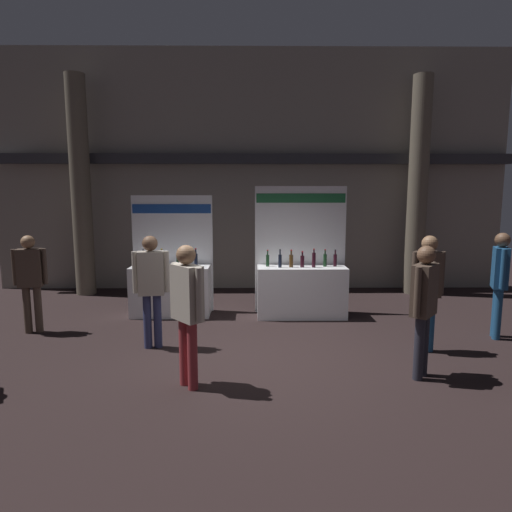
{
  "coord_description": "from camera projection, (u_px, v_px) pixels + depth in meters",
  "views": [
    {
      "loc": [
        0.03,
        -6.08,
        2.38
      ],
      "look_at": [
        0.11,
        1.54,
        1.28
      ],
      "focal_mm": 30.55,
      "sensor_mm": 36.0,
      "label": 1
    }
  ],
  "objects": [
    {
      "name": "ground_plane",
      "position": [
        249.0,
        358.0,
        6.36
      ],
      "size": [
        25.09,
        25.09,
        0.0
      ],
      "primitive_type": "plane",
      "color": "black"
    },
    {
      "name": "visitor_3",
      "position": [
        428.0,
        283.0,
        6.48
      ],
      "size": [
        0.5,
        0.26,
        1.77
      ],
      "rotation": [
        0.0,
        0.0,
        3.18
      ],
      "color": "navy",
      "rests_on": "ground_plane"
    },
    {
      "name": "hall_colonnade",
      "position": [
        250.0,
        173.0,
        10.69
      ],
      "size": [
        12.55,
        1.05,
        5.82
      ],
      "color": "gray",
      "rests_on": "ground_plane"
    },
    {
      "name": "visitor_7",
      "position": [
        151.0,
        282.0,
        6.64
      ],
      "size": [
        0.55,
        0.27,
        1.75
      ],
      "rotation": [
        0.0,
        0.0,
        3.29
      ],
      "color": "navy",
      "rests_on": "ground_plane"
    },
    {
      "name": "exhibitor_booth_0",
      "position": [
        171.0,
        285.0,
        8.56
      ],
      "size": [
        1.6,
        0.71,
        2.34
      ],
      "color": "white",
      "rests_on": "ground_plane"
    },
    {
      "name": "visitor_1",
      "position": [
        500.0,
        277.0,
        7.1
      ],
      "size": [
        0.32,
        0.49,
        1.75
      ],
      "rotation": [
        0.0,
        0.0,
        1.22
      ],
      "color": "navy",
      "rests_on": "ground_plane"
    },
    {
      "name": "exhibitor_booth_1",
      "position": [
        301.0,
        285.0,
        8.46
      ],
      "size": [
        1.79,
        0.66,
        2.52
      ],
      "color": "white",
      "rests_on": "ground_plane"
    },
    {
      "name": "visitor_0",
      "position": [
        30.0,
        275.0,
        7.38
      ],
      "size": [
        0.54,
        0.3,
        1.68
      ],
      "rotation": [
        0.0,
        0.0,
        0.21
      ],
      "color": "#47382D",
      "rests_on": "ground_plane"
    },
    {
      "name": "visitor_5",
      "position": [
        187.0,
        303.0,
        5.26
      ],
      "size": [
        0.44,
        0.47,
        1.78
      ],
      "rotation": [
        0.0,
        0.0,
        2.29
      ],
      "color": "maroon",
      "rests_on": "ground_plane"
    },
    {
      "name": "visitor_2",
      "position": [
        424.0,
        300.0,
        5.54
      ],
      "size": [
        0.43,
        0.46,
        1.73
      ],
      "rotation": [
        0.0,
        0.0,
        4.01
      ],
      "color": "#23232D",
      "rests_on": "ground_plane"
    }
  ]
}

